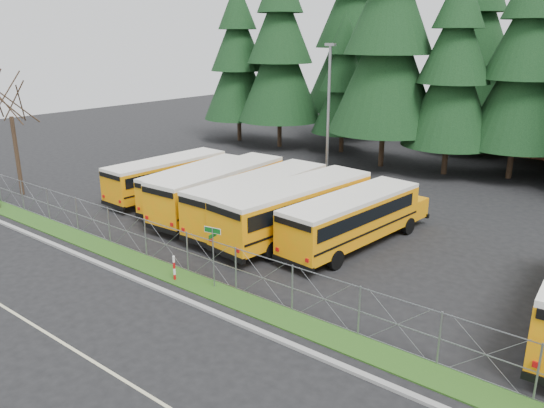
{
  "coord_description": "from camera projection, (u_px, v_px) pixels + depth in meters",
  "views": [
    {
      "loc": [
        13.09,
        -16.48,
        10.49
      ],
      "look_at": [
        -2.94,
        4.0,
        2.31
      ],
      "focal_mm": 35.0,
      "sensor_mm": 36.0,
      "label": 1
    }
  ],
  "objects": [
    {
      "name": "street_sign",
      "position": [
        213.0,
        245.0,
        22.66
      ],
      "size": [
        0.83,
        0.55,
        2.81
      ],
      "color": "gray",
      "rests_on": "ground"
    },
    {
      "name": "conifer_2",
      "position": [
        344.0,
        83.0,
        48.99
      ],
      "size": [
        5.82,
        5.82,
        12.86
      ],
      "primitive_type": null,
      "color": "black",
      "rests_on": "ground"
    },
    {
      "name": "conifer_3",
      "position": [
        388.0,
        42.0,
        42.23
      ],
      "size": [
        9.21,
        9.21,
        20.38
      ],
      "primitive_type": null,
      "color": "black",
      "rests_on": "ground"
    },
    {
      "name": "striped_bollard",
      "position": [
        174.0,
        268.0,
        23.76
      ],
      "size": [
        0.11,
        0.11,
        1.2
      ],
      "primitive_type": "cylinder",
      "color": "#B20C0C",
      "rests_on": "ground"
    },
    {
      "name": "conifer_10",
      "position": [
        351.0,
        37.0,
        54.87
      ],
      "size": [
        9.5,
        9.5,
        21.0
      ],
      "primitive_type": null,
      "color": "black",
      "rests_on": "ground"
    },
    {
      "name": "ground",
      "position": [
        269.0,
        288.0,
        23.22
      ],
      "size": [
        120.0,
        120.0,
        0.0
      ],
      "primitive_type": "plane",
      "color": "black",
      "rests_on": "ground"
    },
    {
      "name": "grass_verge",
      "position": [
        243.0,
        302.0,
        21.94
      ],
      "size": [
        50.0,
        1.4,
        0.06
      ],
      "primitive_type": "cube",
      "color": "#184513",
      "rests_on": "ground"
    },
    {
      "name": "curb",
      "position": [
        220.0,
        315.0,
        20.88
      ],
      "size": [
        50.0,
        0.25,
        0.12
      ],
      "primitive_type": "cube",
      "color": "gray",
      "rests_on": "ground"
    },
    {
      "name": "conifer_5",
      "position": [
        523.0,
        68.0,
        38.91
      ],
      "size": [
        7.55,
        7.55,
        16.71
      ],
      "primitive_type": null,
      "color": "black",
      "rests_on": "ground"
    },
    {
      "name": "light_standard",
      "position": [
        328.0,
        113.0,
        36.56
      ],
      "size": [
        0.7,
        0.35,
        10.14
      ],
      "color": "gray",
      "rests_on": "ground"
    },
    {
      "name": "bus_0",
      "position": [
        172.0,
        178.0,
        36.18
      ],
      "size": [
        2.89,
        10.44,
        2.71
      ],
      "primitive_type": null,
      "rotation": [
        0.0,
        0.0,
        -0.04
      ],
      "color": "orange",
      "rests_on": "ground"
    },
    {
      "name": "conifer_0",
      "position": [
        238.0,
        63.0,
        54.26
      ],
      "size": [
        7.24,
        7.24,
        16.02
      ],
      "primitive_type": null,
      "color": "black",
      "rests_on": "ground"
    },
    {
      "name": "bus_5",
      "position": [
        356.0,
        220.0,
        27.56
      ],
      "size": [
        3.67,
        10.93,
        2.81
      ],
      "primitive_type": null,
      "rotation": [
        0.0,
        0.0,
        -0.11
      ],
      "color": "orange",
      "rests_on": "ground"
    },
    {
      "name": "conifer_4",
      "position": [
        454.0,
        73.0,
        40.31
      ],
      "size": [
        7.16,
        7.16,
        15.83
      ],
      "primitive_type": null,
      "color": "black",
      "rests_on": "ground"
    },
    {
      "name": "conifer_11",
      "position": [
        477.0,
        55.0,
        48.22
      ],
      "size": [
        8.13,
        8.13,
        17.97
      ],
      "primitive_type": null,
      "color": "black",
      "rests_on": "ground"
    },
    {
      "name": "bus_2",
      "position": [
        224.0,
        191.0,
        32.53
      ],
      "size": [
        3.06,
        11.55,
        3.01
      ],
      "primitive_type": null,
      "rotation": [
        0.0,
        0.0,
        0.03
      ],
      "color": "orange",
      "rests_on": "ground"
    },
    {
      "name": "chainlink_fence",
      "position": [
        254.0,
        275.0,
        22.17
      ],
      "size": [
        44.0,
        0.1,
        2.0
      ],
      "primitive_type": null,
      "color": "gray",
      "rests_on": "ground"
    },
    {
      "name": "bus_3",
      "position": [
        264.0,
        201.0,
        30.51
      ],
      "size": [
        2.87,
        11.59,
        3.03
      ],
      "primitive_type": null,
      "rotation": [
        0.0,
        0.0,
        -0.01
      ],
      "color": "orange",
      "rests_on": "ground"
    },
    {
      "name": "bare_tree_1",
      "position": [
        15.0,
        139.0,
        35.94
      ],
      "size": [
        5.44,
        5.44,
        7.77
      ],
      "primitive_type": null,
      "color": "black",
      "rests_on": "ground"
    },
    {
      "name": "bus_4",
      "position": [
        300.0,
        210.0,
        28.75
      ],
      "size": [
        4.16,
        12.03,
        3.09
      ],
      "primitive_type": null,
      "rotation": [
        0.0,
        0.0,
        -0.12
      ],
      "color": "orange",
      "rests_on": "ground"
    },
    {
      "name": "conifer_1",
      "position": [
        280.0,
        54.0,
        50.75
      ],
      "size": [
        8.16,
        8.16,
        18.06
      ],
      "primitive_type": null,
      "color": "black",
      "rests_on": "ground"
    },
    {
      "name": "bus_1",
      "position": [
        201.0,
        186.0,
        34.21
      ],
      "size": [
        3.27,
        10.28,
        2.65
      ],
      "primitive_type": null,
      "rotation": [
        0.0,
        0.0,
        0.09
      ],
      "color": "orange",
      "rests_on": "ground"
    },
    {
      "name": "road_lane_line",
      "position": [
        116.0,
        375.0,
        17.21
      ],
      "size": [
        50.0,
        0.12,
        0.01
      ],
      "primitive_type": "cube",
      "color": "beige",
      "rests_on": "ground"
    }
  ]
}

